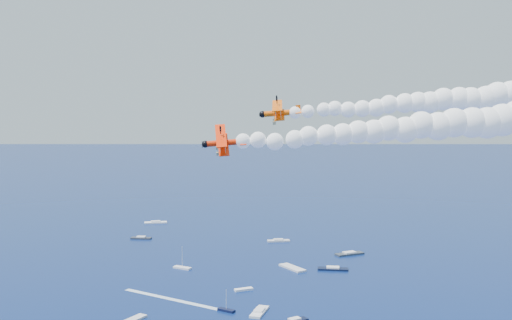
# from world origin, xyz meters

# --- Properties ---
(biplane_lead) EXTENTS (10.15, 11.80, 8.16)m
(biplane_lead) POSITION_xyz_m (2.63, 30.43, 60.05)
(biplane_lead) COLOR #FF5C05
(biplane_trail) EXTENTS (9.27, 10.70, 7.90)m
(biplane_trail) POSITION_xyz_m (-0.90, 4.16, 55.65)
(biplane_trail) COLOR #FF2B05
(smoke_trail_lead) EXTENTS (53.42, 24.23, 9.60)m
(smoke_trail_lead) POSITION_xyz_m (28.54, 35.49, 62.03)
(smoke_trail_lead) COLOR white
(smoke_trail_trail) EXTENTS (53.92, 34.84, 9.60)m
(smoke_trail_trail) POSITION_xyz_m (24.18, 12.39, 57.63)
(smoke_trail_trail) COLOR white
(spectator_boats) EXTENTS (216.89, 174.95, 0.70)m
(spectator_boats) POSITION_xyz_m (-19.79, 106.66, 0.35)
(spectator_boats) COLOR #282C36
(spectator_boats) RESTS_ON ground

